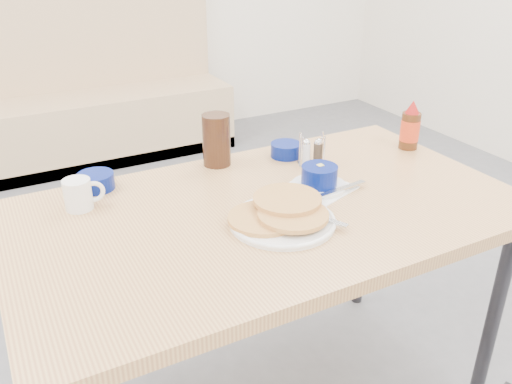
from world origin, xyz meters
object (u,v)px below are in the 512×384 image
coffee_mug (79,194)px  condiment_caddy (312,154)px  grits_setting (319,179)px  pancake_plate (282,216)px  creamer_bowl (96,181)px  syrup_bottle (410,128)px  dining_table (270,226)px  butter_bowl (286,150)px  amber_tumbler (216,140)px  booth_bench (87,107)px

coffee_mug → condiment_caddy: (0.73, -0.04, -0.01)m
grits_setting → condiment_caddy: (0.08, 0.16, 0.01)m
pancake_plate → creamer_bowl: size_ratio=2.61×
syrup_bottle → dining_table: bearing=-166.2°
condiment_caddy → syrup_bottle: size_ratio=0.60×
dining_table → syrup_bottle: size_ratio=8.22×
butter_bowl → syrup_bottle: 0.44m
amber_tumbler → dining_table: bearing=-89.1°
dining_table → condiment_caddy: (0.26, 0.20, 0.10)m
pancake_plate → syrup_bottle: bearing=20.7°
booth_bench → creamer_bowl: 2.27m
coffee_mug → creamer_bowl: coffee_mug is taller
amber_tumbler → syrup_bottle: syrup_bottle is taller
pancake_plate → booth_bench: bearing=89.7°
creamer_bowl → amber_tumbler: 0.39m
booth_bench → creamer_bowl: booth_bench is taller
butter_bowl → condiment_caddy: condiment_caddy is taller
pancake_plate → condiment_caddy: (0.28, 0.29, 0.02)m
pancake_plate → dining_table: bearing=80.3°
pancake_plate → creamer_bowl: (-0.38, 0.43, 0.00)m
booth_bench → dining_table: (0.00, -2.53, 0.35)m
coffee_mug → syrup_bottle: syrup_bottle is taller
booth_bench → coffee_mug: booth_bench is taller
dining_table → grits_setting: bearing=10.0°
butter_bowl → condiment_caddy: (0.04, -0.10, 0.01)m
amber_tumbler → syrup_bottle: size_ratio=0.98×
dining_table → pancake_plate: pancake_plate is taller
booth_bench → amber_tumbler: bearing=-90.1°
grits_setting → syrup_bottle: (0.46, 0.13, 0.04)m
pancake_plate → coffee_mug: (-0.45, 0.33, 0.02)m
creamer_bowl → amber_tumbler: bearing=0.0°
grits_setting → syrup_bottle: 0.47m
coffee_mug → butter_bowl: 0.69m
booth_bench → amber_tumbler: (-0.01, -2.19, 0.49)m
butter_bowl → coffee_mug: bearing=-175.3°
creamer_bowl → grits_setting: bearing=-28.0°
creamer_bowl → syrup_bottle: (1.03, -0.18, 0.05)m
amber_tumbler → grits_setting: bearing=-58.3°
grits_setting → condiment_caddy: size_ratio=2.31×
grits_setting → amber_tumbler: 0.36m
booth_bench → condiment_caddy: bearing=-83.5°
condiment_caddy → coffee_mug: bearing=-159.8°
coffee_mug → syrup_bottle: (1.10, -0.08, 0.03)m
dining_table → grits_setting: 0.21m
coffee_mug → condiment_caddy: size_ratio=1.07×
booth_bench → syrup_bottle: booth_bench is taller
butter_bowl → syrup_bottle: size_ratio=0.60×
coffee_mug → pancake_plate: bearing=-36.3°
pancake_plate → butter_bowl: pancake_plate is taller
coffee_mug → syrup_bottle: bearing=-4.1°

